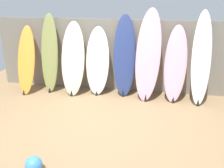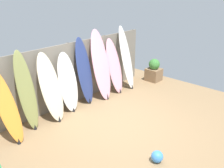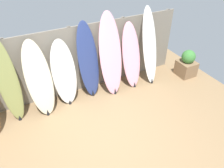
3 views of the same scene
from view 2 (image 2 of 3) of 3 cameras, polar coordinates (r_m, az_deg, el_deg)
name	(u,v)px [view 2 (image 2 of 3)]	position (r m, az deg, el deg)	size (l,w,h in m)	color
ground	(123,126)	(6.34, 2.56, -9.55)	(7.68, 7.68, 0.00)	#8E704C
fence_back	(70,74)	(7.26, -9.56, 2.27)	(6.08, 0.11, 1.80)	gray
surfboard_orange_0	(7,107)	(5.91, -22.85, -4.90)	(0.52, 0.77, 1.64)	orange
surfboard_olive_1	(26,91)	(6.19, -18.98, -1.60)	(0.45, 0.47, 1.94)	olive
surfboard_cream_2	(51,88)	(6.46, -13.83, -0.85)	(0.61, 0.64, 1.76)	beige
surfboard_white_3	(68,83)	(6.85, -10.03, 0.30)	(0.58, 0.42, 1.65)	white
surfboard_navy_4	(84,72)	(7.23, -6.31, 2.84)	(0.56, 0.47, 1.95)	navy
surfboard_pink_5	(101,66)	(7.49, -2.53, 4.24)	(0.65, 0.69, 2.09)	pink
surfboard_pink_6	(114,66)	(8.00, 0.54, 4.08)	(0.55, 0.65, 1.73)	pink
surfboard_white_7	(126,58)	(8.32, 3.30, 5.94)	(0.43, 0.66, 2.07)	white
planter_box	(154,71)	(9.20, 9.54, 2.99)	(0.48, 0.50, 0.81)	#846647
beach_ball	(157,157)	(5.23, 10.27, -16.01)	(0.24, 0.24, 0.24)	#3F8CE5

